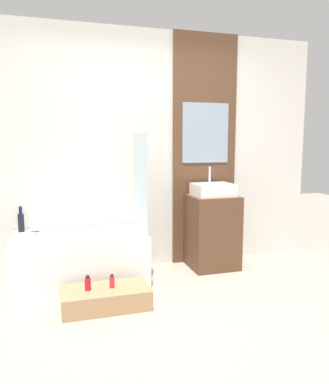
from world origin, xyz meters
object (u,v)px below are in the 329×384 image
object	(u,v)px
wooden_step_bench	(106,298)
sink	(213,190)
vase_tall_dark	(21,221)
bottle_soap_primary	(88,284)
vase_round_light	(36,226)
bottle_soap_secondary	(112,282)
bathtub	(81,259)

from	to	relation	value
wooden_step_bench	sink	bearing A→B (deg)	28.66
wooden_step_bench	vase_tall_dark	size ratio (longest dim) A/B	2.86
vase_tall_dark	bottle_soap_primary	bearing A→B (deg)	-57.15
wooden_step_bench	vase_tall_dark	bearing A→B (deg)	129.11
wooden_step_bench	bottle_soap_primary	xyz separation A→B (m)	(-0.15, 0.00, 0.14)
vase_tall_dark	vase_round_light	xyz separation A→B (m)	(0.14, -0.03, -0.04)
bottle_soap_secondary	wooden_step_bench	bearing A→B (deg)	180.00
sink	bottle_soap_secondary	bearing A→B (deg)	-150.27
sink	bottle_soap_secondary	xyz separation A→B (m)	(-1.24, -0.71, -0.66)
bottle_soap_primary	bottle_soap_secondary	distance (m)	0.20
vase_round_light	vase_tall_dark	bearing A→B (deg)	167.57
bottle_soap_primary	bottle_soap_secondary	bearing A→B (deg)	-0.00
bathtub	bottle_soap_secondary	size ratio (longest dim) A/B	10.96
wooden_step_bench	vase_round_light	distance (m)	1.13
wooden_step_bench	vase_tall_dark	xyz separation A→B (m)	(-0.72, 0.88, 0.52)
vase_tall_dark	vase_round_light	size ratio (longest dim) A/B	2.12
bottle_soap_primary	bottle_soap_secondary	world-z (taller)	bottle_soap_primary
vase_round_light	bottle_soap_secondary	world-z (taller)	vase_round_light
bathtub	bottle_soap_secondary	bearing A→B (deg)	-70.69
vase_tall_dark	bathtub	bearing A→B (deg)	-25.35
vase_tall_dark	bottle_soap_secondary	world-z (taller)	vase_tall_dark
sink	bottle_soap_primary	size ratio (longest dim) A/B	3.30
bathtub	wooden_step_bench	bearing A→B (deg)	-75.38
sink	bathtub	bearing A→B (deg)	-176.53
wooden_step_bench	vase_round_light	size ratio (longest dim) A/B	6.08
vase_tall_dark	bottle_soap_secondary	size ratio (longest dim) A/B	2.22
vase_tall_dark	bottle_soap_secondary	distance (m)	1.23
bottle_soap_primary	vase_tall_dark	bearing A→B (deg)	122.85
bathtub	vase_round_light	xyz separation A→B (m)	(-0.42, 0.23, 0.31)
wooden_step_bench	bottle_soap_secondary	size ratio (longest dim) A/B	6.36
sink	vase_round_light	xyz separation A→B (m)	(-1.87, 0.14, -0.31)
bathtub	sink	xyz separation A→B (m)	(1.45, 0.09, 0.62)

